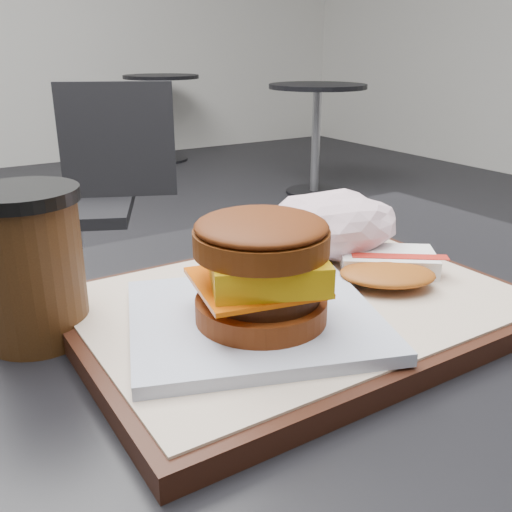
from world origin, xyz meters
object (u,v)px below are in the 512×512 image
object	(u,v)px
neighbor_chair	(88,192)
hash_brown	(388,267)
coffee_cup	(31,265)
crumpled_wrapper	(332,225)
breakfast_sandwich	(260,281)
serving_tray	(297,307)
customer_table	(310,490)

from	to	relation	value
neighbor_chair	hash_brown	bearing A→B (deg)	-96.18
coffee_cup	neighbor_chair	xyz separation A→B (m)	(0.47, 1.52, -0.32)
crumpled_wrapper	neighbor_chair	bearing A→B (deg)	83.33
breakfast_sandwich	crumpled_wrapper	bearing A→B (deg)	33.26
breakfast_sandwich	crumpled_wrapper	xyz separation A→B (m)	(0.15, 0.10, -0.01)
serving_tray	crumpled_wrapper	distance (m)	0.12
coffee_cup	hash_brown	bearing A→B (deg)	-17.23
serving_tray	neighbor_chair	xyz separation A→B (m)	(0.27, 1.61, -0.27)
coffee_cup	serving_tray	bearing A→B (deg)	-22.79
serving_tray	crumpled_wrapper	size ratio (longest dim) A/B	2.61
crumpled_wrapper	coffee_cup	distance (m)	0.29
crumpled_wrapper	customer_table	bearing A→B (deg)	-134.75
breakfast_sandwich	hash_brown	world-z (taller)	breakfast_sandwich
customer_table	hash_brown	distance (m)	0.23
customer_table	coffee_cup	world-z (taller)	coffee_cup
customer_table	hash_brown	bearing A→B (deg)	4.41
breakfast_sandwich	hash_brown	size ratio (longest dim) A/B	1.75
crumpled_wrapper	neighbor_chair	distance (m)	1.58
hash_brown	crumpled_wrapper	bearing A→B (deg)	93.61
serving_tray	neighbor_chair	distance (m)	1.65
serving_tray	crumpled_wrapper	world-z (taller)	crumpled_wrapper
customer_table	neighbor_chair	size ratio (longest dim) A/B	0.91
customer_table	serving_tray	size ratio (longest dim) A/B	2.11
serving_tray	neighbor_chair	bearing A→B (deg)	80.34
serving_tray	coffee_cup	world-z (taller)	coffee_cup
serving_tray	hash_brown	bearing A→B (deg)	-4.99
serving_tray	coffee_cup	size ratio (longest dim) A/B	3.04
crumpled_wrapper	neighbor_chair	xyz separation A→B (m)	(0.18, 1.54, -0.31)
crumpled_wrapper	neighbor_chair	size ratio (longest dim) A/B	0.17
customer_table	breakfast_sandwich	size ratio (longest dim) A/B	3.38
breakfast_sandwich	hash_brown	bearing A→B (deg)	8.36
customer_table	neighbor_chair	world-z (taller)	neighbor_chair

